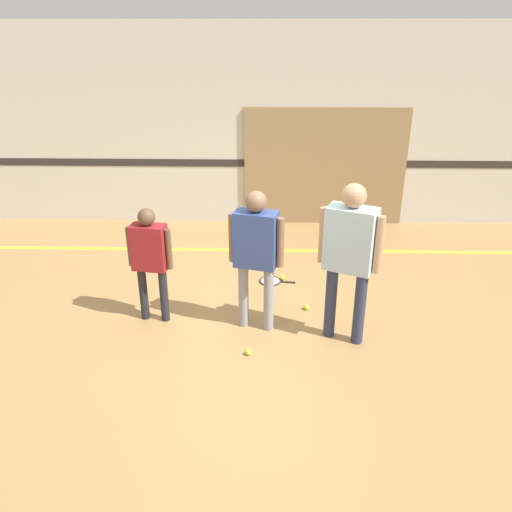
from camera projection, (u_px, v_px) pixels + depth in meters
The scene contains 11 objects.
ground_plane at pixel (250, 328), 5.53m from camera, with size 16.00×16.00×0.00m, color #A87F4C.
wall_back at pixel (258, 128), 8.09m from camera, with size 16.00×0.07×3.20m.
wall_panel at pixel (325, 167), 8.27m from camera, with size 2.67×0.05×1.93m.
floor_stripe at pixel (256, 250), 7.53m from camera, with size 14.40×0.10×0.01m.
person_instructor at pixel (256, 247), 5.18m from camera, with size 0.58×0.35×1.57m.
person_student_left at pixel (150, 253), 5.39m from camera, with size 0.50×0.26×1.33m.
person_student_right at pixel (350, 247), 4.93m from camera, with size 0.60×0.44×1.71m.
racket_spare_on_floor at pixel (271, 281), 6.57m from camera, with size 0.49×0.32×0.03m.
tennis_ball_near_instructor at pixel (248, 352), 5.06m from camera, with size 0.07×0.07×0.07m, color #CCE038.
tennis_ball_by_spare_racket at pixel (283, 278), 6.61m from camera, with size 0.07×0.07×0.07m, color #CCE038.
tennis_ball_stray_left at pixel (307, 307), 5.90m from camera, with size 0.07×0.07×0.07m, color #CCE038.
Camera 1 is at (0.19, -4.72, 2.98)m, focal length 35.00 mm.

